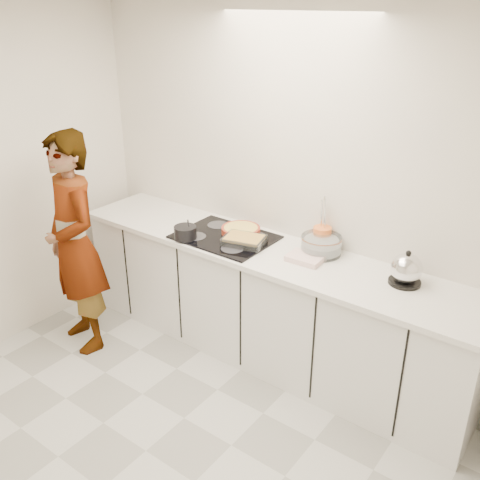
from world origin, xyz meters
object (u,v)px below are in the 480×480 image
Objects in this scene: tart_dish at (241,230)px; baking_dish at (244,240)px; hob at (225,237)px; kettle at (406,270)px; saucepan at (185,232)px; cook at (74,245)px; utensil_crock at (322,238)px; mixing_bowl at (321,246)px.

tart_dish is 0.91× the size of baking_dish.
hob is 2.72× the size of kettle.
saucepan is 0.85m from cook.
cook is (-1.57, -0.98, -0.12)m from utensil_crock.
baking_dish is at bearing -46.32° from tart_dish.
saucepan is 1.01m from mixing_bowl.
cook is (-0.89, -0.71, -0.05)m from hob.
utensil_crock is 1.86m from cook.
tart_dish is 1.27m from cook.
utensil_crock is at bearing 28.29° from saucepan.
tart_dish is 1.30m from kettle.
baking_dish is at bearing -147.90° from utensil_crock.
utensil_crock is at bearing 14.18° from tart_dish.
tart_dish is at bearing -179.65° from kettle.
kettle is (1.57, 0.33, 0.04)m from saucepan.
kettle is 0.15× the size of cook.
hob is 0.30m from saucepan.
saucepan is at bearing -130.47° from tart_dish.
hob is at bearing 172.67° from baking_dish.
tart_dish is 0.20m from baking_dish.
utensil_crock is (0.48, 0.30, 0.04)m from baking_dish.
baking_dish is 0.57m from utensil_crock.
kettle is at bearing 36.32° from cook.
cook reaches higher than kettle.
baking_dish is 2.06× the size of utensil_crock.
baking_dish is (0.14, -0.14, 0.00)m from tart_dish.
utensil_crock is 0.10× the size of cook.
saucepan is at bearing -136.11° from hob.
cook reaches higher than tart_dish.
kettle is 1.60× the size of utensil_crock.
saucepan is 0.45m from baking_dish.
tart_dish is 0.66m from mixing_bowl.
saucepan reaches higher than hob.
hob is 4.35× the size of utensil_crock.
mixing_bowl is 1.85m from cook.
cook is at bearing -150.71° from mixing_bowl.
tart_dish is at bearing -173.50° from mixing_bowl.
cook is at bearing -159.62° from kettle.
mixing_bowl reaches higher than hob.
baking_dish is at bearing -7.33° from hob.
utensil_crock is (-0.68, 0.15, -0.02)m from kettle.
saucepan is 0.12× the size of cook.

